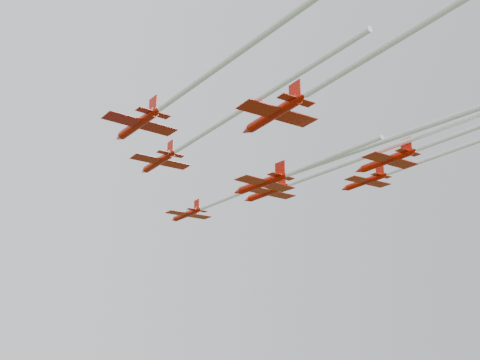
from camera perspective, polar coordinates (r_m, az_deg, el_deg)
name	(u,v)px	position (r m, az deg, el deg)	size (l,w,h in m)	color
jet_lead	(223,200)	(82.55, -1.82, -2.15)	(11.43, 47.13, 2.35)	#BD0E00
jet_row2_left	(193,140)	(68.91, -5.08, 4.23)	(10.55, 45.27, 2.54)	#BD0E00
jet_row2_right	(329,170)	(79.57, 9.52, 1.11)	(14.58, 59.54, 2.80)	#BD0E00
jet_row3_left	(176,97)	(56.40, -6.81, 8.80)	(11.85, 42.61, 2.58)	#BD0E00
jet_row3_mid	(338,157)	(65.38, 10.43, 2.45)	(16.98, 56.03, 2.71)	#BD0E00
jet_row3_right	(466,146)	(74.46, 22.93, 3.41)	(10.67, 63.89, 2.34)	#BD0E00
jet_row4_left	(400,38)	(48.55, 16.68, 14.34)	(12.37, 68.41, 2.80)	#BD0E00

